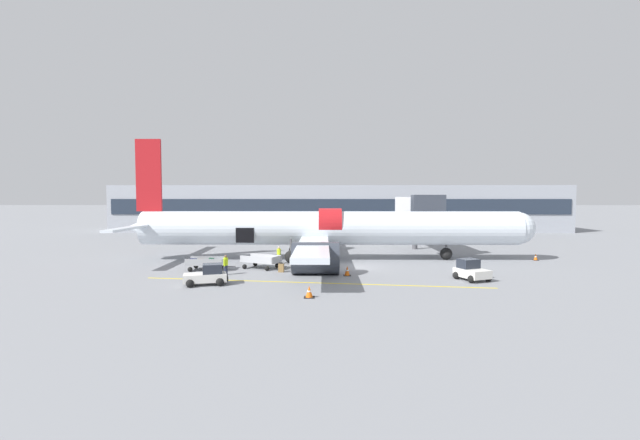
{
  "coord_description": "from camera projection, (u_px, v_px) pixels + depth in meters",
  "views": [
    {
      "loc": [
        -2.63,
        -37.08,
        6.2
      ],
      "look_at": [
        -3.03,
        2.43,
        3.97
      ],
      "focal_mm": 24.0,
      "sensor_mm": 36.0,
      "label": 1
    }
  ],
  "objects": [
    {
      "name": "ground_plane",
      "position": [
        354.0,
        267.0,
        37.34
      ],
      "size": [
        500.0,
        500.0,
        0.0
      ],
      "primitive_type": "plane",
      "color": "gray"
    },
    {
      "name": "apron_marking_line",
      "position": [
        312.0,
        283.0,
        30.5
      ],
      "size": [
        25.01,
        3.58,
        0.01
      ],
      "color": "yellow",
      "rests_on": "ground_plane"
    },
    {
      "name": "terminal_strip",
      "position": [
        339.0,
        208.0,
        76.83
      ],
      "size": [
        78.26,
        11.43,
        7.99
      ],
      "color": "#9EA3AD",
      "rests_on": "ground_plane"
    },
    {
      "name": "jet_bridge_stub",
      "position": [
        417.0,
        208.0,
        48.62
      ],
      "size": [
        3.24,
        13.57,
        6.31
      ],
      "color": "#4C4C51",
      "rests_on": "ground_plane"
    },
    {
      "name": "airplane",
      "position": [
        324.0,
        230.0,
        41.48
      ],
      "size": [
        39.8,
        30.91,
        11.67
      ],
      "color": "silver",
      "rests_on": "ground_plane"
    },
    {
      "name": "baggage_tug_lead",
      "position": [
        471.0,
        271.0,
        31.49
      ],
      "size": [
        2.59,
        2.87,
        1.52
      ],
      "color": "silver",
      "rests_on": "ground_plane"
    },
    {
      "name": "baggage_tug_mid",
      "position": [
        207.0,
        276.0,
        29.76
      ],
      "size": [
        3.24,
        2.31,
        1.45
      ],
      "color": "silver",
      "rests_on": "ground_plane"
    },
    {
      "name": "baggage_cart_loading",
      "position": [
        261.0,
        262.0,
        36.48
      ],
      "size": [
        4.09,
        2.81,
        1.13
      ],
      "color": "#B7BABF",
      "rests_on": "ground_plane"
    },
    {
      "name": "baggage_cart_queued",
      "position": [
        207.0,
        264.0,
        35.72
      ],
      "size": [
        4.04,
        2.09,
        1.04
      ],
      "color": "#999BA0",
      "rests_on": "ground_plane"
    },
    {
      "name": "ground_crew_loader_a",
      "position": [
        279.0,
        255.0,
        39.12
      ],
      "size": [
        0.48,
        0.53,
        1.57
      ],
      "color": "#2D2D33",
      "rests_on": "ground_plane"
    },
    {
      "name": "ground_crew_loader_b",
      "position": [
        305.0,
        258.0,
        37.16
      ],
      "size": [
        0.48,
        0.52,
        1.55
      ],
      "color": "#2D2D33",
      "rests_on": "ground_plane"
    },
    {
      "name": "ground_crew_driver",
      "position": [
        226.0,
        264.0,
        33.56
      ],
      "size": [
        0.44,
        0.54,
        1.56
      ],
      "color": "#1E2338",
      "rests_on": "ground_plane"
    },
    {
      "name": "ground_crew_supervisor",
      "position": [
        296.0,
        255.0,
        38.6
      ],
      "size": [
        0.47,
        0.54,
        1.58
      ],
      "color": "black",
      "rests_on": "ground_plane"
    },
    {
      "name": "suitcase_on_tarmac_upright",
      "position": [
        281.0,
        268.0,
        34.72
      ],
      "size": [
        0.49,
        0.34,
        0.81
      ],
      "color": "olive",
      "rests_on": "ground_plane"
    },
    {
      "name": "safety_cone_nose",
      "position": [
        536.0,
        257.0,
        41.12
      ],
      "size": [
        0.49,
        0.49,
        0.63
      ],
      "color": "black",
      "rests_on": "ground_plane"
    },
    {
      "name": "safety_cone_engine_left",
      "position": [
        309.0,
        292.0,
        26.05
      ],
      "size": [
        0.63,
        0.63,
        0.73
      ],
      "color": "black",
      "rests_on": "ground_plane"
    },
    {
      "name": "safety_cone_wingtip",
      "position": [
        347.0,
        271.0,
        33.21
      ],
      "size": [
        0.57,
        0.57,
        0.77
      ],
      "color": "black",
      "rests_on": "ground_plane"
    }
  ]
}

